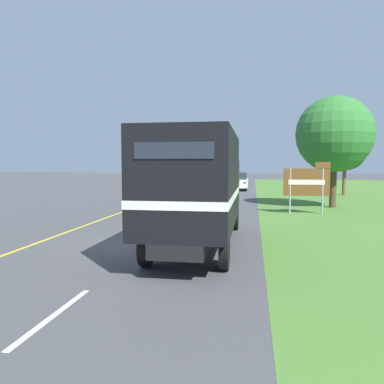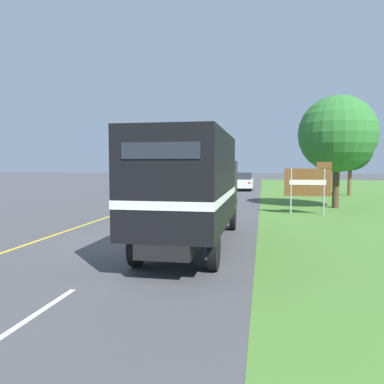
% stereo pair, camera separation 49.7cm
% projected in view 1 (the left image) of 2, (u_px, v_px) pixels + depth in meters
% --- Properties ---
extents(ground_plane, '(200.00, 200.00, 0.00)m').
position_uv_depth(ground_plane, '(148.00, 244.00, 12.33)').
color(ground_plane, '#444447').
extents(edge_line_yellow, '(0.12, 70.55, 0.01)m').
position_uv_depth(edge_line_yellow, '(167.00, 196.00, 31.17)').
color(edge_line_yellow, yellow).
rests_on(edge_line_yellow, ground).
extents(centre_dash_nearest, '(0.12, 2.60, 0.01)m').
position_uv_depth(centre_dash_nearest, '(54.00, 315.00, 6.49)').
color(centre_dash_nearest, white).
rests_on(centre_dash_nearest, ground).
extents(centre_dash_near, '(0.12, 2.60, 0.01)m').
position_uv_depth(centre_dash_near, '(153.00, 240.00, 12.99)').
color(centre_dash_near, white).
rests_on(centre_dash_near, ground).
extents(centre_dash_mid_a, '(0.12, 2.60, 0.01)m').
position_uv_depth(centre_dash_mid_a, '(187.00, 215.00, 19.48)').
color(centre_dash_mid_a, white).
rests_on(centre_dash_mid_a, ground).
extents(centre_dash_mid_b, '(0.12, 2.60, 0.01)m').
position_uv_depth(centre_dash_mid_b, '(203.00, 202.00, 25.98)').
color(centre_dash_mid_b, white).
rests_on(centre_dash_mid_b, ground).
extents(centre_dash_far, '(0.12, 2.60, 0.01)m').
position_uv_depth(centre_dash_far, '(213.00, 195.00, 32.48)').
color(centre_dash_far, white).
rests_on(centre_dash_far, ground).
extents(centre_dash_farthest, '(0.12, 2.60, 0.01)m').
position_uv_depth(centre_dash_farthest, '(220.00, 189.00, 38.97)').
color(centre_dash_farthest, white).
rests_on(centre_dash_farthest, ground).
extents(horse_trailer_truck, '(2.35, 7.92, 3.52)m').
position_uv_depth(horse_trailer_truck, '(198.00, 185.00, 11.64)').
color(horse_trailer_truck, black).
rests_on(horse_trailer_truck, ground).
extents(lead_car_white, '(1.80, 3.83, 1.74)m').
position_uv_depth(lead_car_white, '(178.00, 189.00, 26.61)').
color(lead_car_white, black).
rests_on(lead_car_white, ground).
extents(lead_car_white_ahead, '(1.80, 4.28, 1.81)m').
position_uv_depth(lead_car_white_ahead, '(239.00, 181.00, 37.82)').
color(lead_car_white_ahead, black).
rests_on(lead_car_white_ahead, ground).
extents(lead_car_red_ahead, '(1.80, 3.87, 1.85)m').
position_uv_depth(lead_car_red_ahead, '(218.00, 176.00, 55.63)').
color(lead_car_red_ahead, black).
rests_on(lead_car_red_ahead, ground).
extents(highway_sign, '(2.37, 0.09, 2.74)m').
position_uv_depth(highway_sign, '(307.00, 183.00, 19.64)').
color(highway_sign, '#9E9EA3').
rests_on(highway_sign, ground).
extents(roadside_tree_near, '(4.57, 4.57, 6.71)m').
position_uv_depth(roadside_tree_near, '(334.00, 135.00, 22.46)').
color(roadside_tree_near, '#4C3823').
rests_on(roadside_tree_near, ground).
extents(roadside_tree_mid, '(3.54, 3.54, 5.64)m').
position_uv_depth(roadside_tree_mid, '(345.00, 150.00, 31.47)').
color(roadside_tree_mid, brown).
rests_on(roadside_tree_mid, ground).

